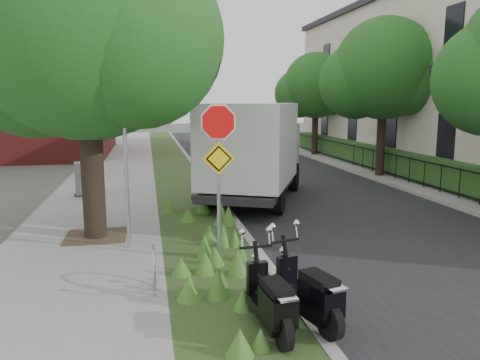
% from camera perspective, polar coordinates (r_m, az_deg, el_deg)
% --- Properties ---
extents(ground, '(120.00, 120.00, 0.00)m').
position_cam_1_polar(ground, '(9.32, 6.73, -10.96)').
color(ground, '#4C5147').
rests_on(ground, ground).
extents(sidewalk_near, '(3.50, 60.00, 0.12)m').
position_cam_1_polar(sidewalk_near, '(18.63, -15.72, -0.64)').
color(sidewalk_near, gray).
rests_on(sidewalk_near, ground).
extents(verge, '(2.00, 60.00, 0.12)m').
position_cam_1_polar(verge, '(18.61, -7.26, -0.36)').
color(verge, '#2A431D').
rests_on(verge, ground).
extents(kerb_near, '(0.20, 60.00, 0.13)m').
position_cam_1_polar(kerb_near, '(18.70, -4.20, -0.24)').
color(kerb_near, '#9E9991').
rests_on(kerb_near, ground).
extents(road, '(7.00, 60.00, 0.01)m').
position_cam_1_polar(road, '(19.45, 6.09, -0.07)').
color(road, black).
rests_on(road, ground).
extents(kerb_far, '(0.20, 60.00, 0.13)m').
position_cam_1_polar(kerb_far, '(20.74, 15.37, 0.42)').
color(kerb_far, '#9E9991').
rests_on(kerb_far, ground).
extents(footpath_far, '(3.20, 60.00, 0.12)m').
position_cam_1_polar(footpath_far, '(21.55, 19.41, 0.53)').
color(footpath_far, gray).
rests_on(footpath_far, ground).
extents(street_tree_main, '(6.21, 5.54, 7.66)m').
position_cam_1_polar(street_tree_main, '(11.33, -18.76, 16.92)').
color(street_tree_main, black).
rests_on(street_tree_main, ground).
extents(bare_post, '(0.08, 0.08, 4.00)m').
position_cam_1_polar(bare_post, '(10.17, -13.78, 2.87)').
color(bare_post, '#A5A8AD').
rests_on(bare_post, ground).
extents(bike_hoop, '(0.06, 0.78, 0.77)m').
position_cam_1_polar(bike_hoop, '(8.18, -10.45, -10.36)').
color(bike_hoop, '#A5A8AD').
rests_on(bike_hoop, ground).
extents(sign_assembly, '(0.94, 0.08, 3.22)m').
position_cam_1_polar(sign_assembly, '(9.02, -2.64, 3.62)').
color(sign_assembly, '#A5A8AD').
rests_on(sign_assembly, ground).
extents(fence_far, '(0.04, 24.00, 1.00)m').
position_cam_1_polar(fence_far, '(20.98, 17.15, 2.10)').
color(fence_far, black).
rests_on(fence_far, ground).
extents(hedge_far, '(1.00, 24.00, 1.10)m').
position_cam_1_polar(hedge_far, '(21.32, 18.81, 2.13)').
color(hedge_far, '#234F1C').
rests_on(hedge_far, footpath_far).
extents(terrace_houses, '(7.40, 26.40, 8.20)m').
position_cam_1_polar(terrace_houses, '(23.19, 27.14, 10.81)').
color(terrace_houses, beige).
rests_on(terrace_houses, ground).
extents(brick_building, '(9.40, 10.40, 8.30)m').
position_cam_1_polar(brick_building, '(31.05, -24.25, 10.56)').
color(brick_building, maroon).
rests_on(brick_building, ground).
extents(far_tree_b, '(4.83, 4.31, 6.56)m').
position_cam_1_polar(far_tree_b, '(20.76, 16.95, 12.27)').
color(far_tree_b, black).
rests_on(far_tree_b, ground).
extents(far_tree_c, '(4.37, 3.89, 5.93)m').
position_cam_1_polar(far_tree_c, '(28.07, 9.11, 10.93)').
color(far_tree_c, black).
rests_on(far_tree_c, ground).
extents(scooter_near, '(0.44, 1.68, 0.80)m').
position_cam_1_polar(scooter_near, '(6.57, 3.96, -15.29)').
color(scooter_near, black).
rests_on(scooter_near, ground).
extents(scooter_far, '(0.66, 1.68, 0.82)m').
position_cam_1_polar(scooter_far, '(6.84, 8.75, -14.24)').
color(scooter_far, black).
rests_on(scooter_far, ground).
extents(box_truck, '(4.56, 6.42, 2.72)m').
position_cam_1_polar(box_truck, '(15.21, 1.71, 4.00)').
color(box_truck, '#262628').
rests_on(box_truck, ground).
extents(utility_cabinet, '(0.93, 0.70, 1.12)m').
position_cam_1_polar(utility_cabinet, '(16.57, -18.18, 0.09)').
color(utility_cabinet, '#262628').
rests_on(utility_cabinet, ground).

